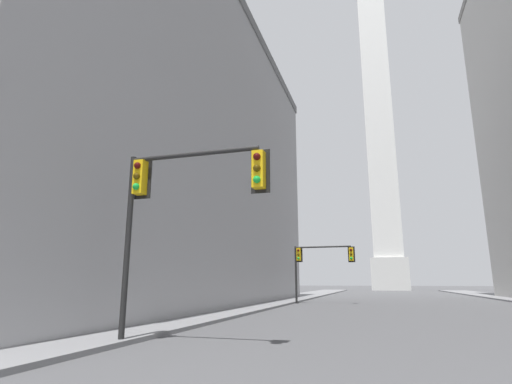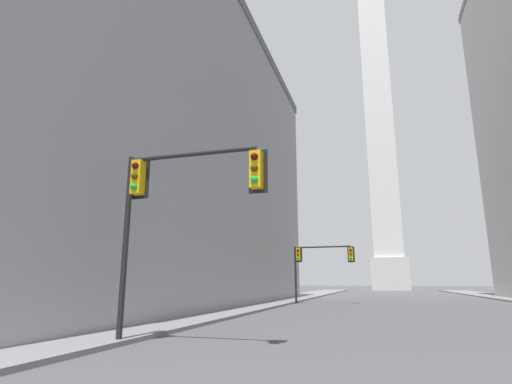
% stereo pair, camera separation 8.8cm
% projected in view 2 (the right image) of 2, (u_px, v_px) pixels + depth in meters
% --- Properties ---
extents(sidewalk_left, '(5.00, 111.70, 0.15)m').
position_uv_depth(sidewalk_left, '(267.00, 302.00, 34.77)').
color(sidewalk_left, slate).
rests_on(sidewalk_left, ground_plane).
extents(building_left, '(24.08, 41.22, 24.14)m').
position_uv_depth(building_left, '(111.00, 157.00, 33.72)').
color(building_left, '#9E9EA0').
rests_on(building_left, ground_plane).
extents(obelisk, '(7.86, 7.86, 81.37)m').
position_uv_depth(obelisk, '(379.00, 123.00, 95.55)').
color(obelisk, silver).
rests_on(obelisk, ground_plane).
extents(traffic_light_near_left, '(4.73, 0.50, 5.74)m').
position_uv_depth(traffic_light_near_left, '(172.00, 196.00, 12.21)').
color(traffic_light_near_left, black).
rests_on(traffic_light_near_left, ground_plane).
extents(traffic_light_mid_left, '(5.27, 0.50, 4.84)m').
position_uv_depth(traffic_light_mid_left, '(316.00, 259.00, 34.36)').
color(traffic_light_mid_left, black).
rests_on(traffic_light_mid_left, ground_plane).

